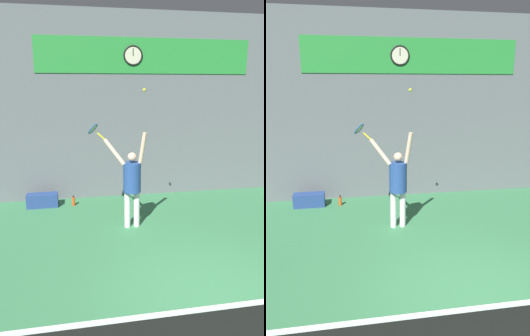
% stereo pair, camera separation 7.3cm
% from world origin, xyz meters
% --- Properties ---
extents(ground_plane, '(18.00, 18.00, 0.00)m').
position_xyz_m(ground_plane, '(0.00, 0.00, 0.00)').
color(ground_plane, '#387A4C').
extents(back_wall, '(18.00, 0.10, 5.00)m').
position_xyz_m(back_wall, '(0.00, 5.13, 2.50)').
color(back_wall, slate).
rests_on(back_wall, ground_plane).
extents(sponsor_banner, '(5.80, 0.02, 0.91)m').
position_xyz_m(sponsor_banner, '(0.00, 5.07, 3.86)').
color(sponsor_banner, '#288C38').
extents(scoreboard_clock, '(0.52, 0.05, 0.52)m').
position_xyz_m(scoreboard_clock, '(-0.36, 5.05, 3.86)').
color(scoreboard_clock, beige).
extents(tennis_player, '(0.93, 0.55, 2.14)m').
position_xyz_m(tennis_player, '(-0.79, 2.91, 1.08)').
color(tennis_player, white).
rests_on(tennis_player, ground_plane).
extents(tennis_racket, '(0.41, 0.35, 0.35)m').
position_xyz_m(tennis_racket, '(-1.55, 3.34, 2.16)').
color(tennis_racket, yellow).
extents(tennis_ball, '(0.07, 0.07, 0.07)m').
position_xyz_m(tennis_ball, '(-0.55, 2.79, 3.00)').
color(tennis_ball, '#CCDB2D').
extents(water_bottle, '(0.08, 0.08, 0.27)m').
position_xyz_m(water_bottle, '(-2.07, 4.49, 0.12)').
color(water_bottle, '#D84C19').
rests_on(water_bottle, ground_plane).
extents(equipment_bag, '(0.80, 0.33, 0.35)m').
position_xyz_m(equipment_bag, '(-2.87, 4.57, 0.17)').
color(equipment_bag, navy).
rests_on(equipment_bag, ground_plane).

